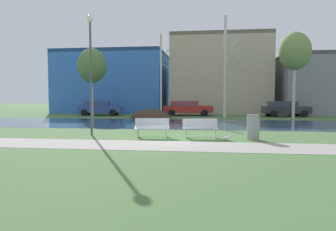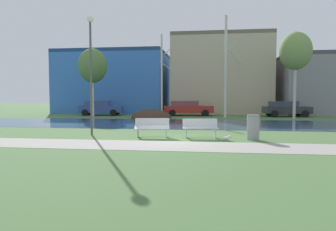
# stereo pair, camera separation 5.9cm
# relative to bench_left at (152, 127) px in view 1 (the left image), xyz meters

# --- Properties ---
(ground_plane) EXTENTS (120.00, 120.00, 0.00)m
(ground_plane) POSITION_rel_bench_left_xyz_m (1.13, 9.36, -0.47)
(ground_plane) COLOR #4C703D
(paved_path_strip) EXTENTS (60.00, 2.36, 0.01)m
(paved_path_strip) POSITION_rel_bench_left_xyz_m (1.13, -2.46, -0.47)
(paved_path_strip) COLOR #9E998E
(paved_path_strip) RESTS_ON ground
(river_band) EXTENTS (80.00, 7.85, 0.01)m
(river_band) POSITION_rel_bench_left_xyz_m (1.13, 7.20, -0.47)
(river_band) COLOR #33516B
(river_band) RESTS_ON ground
(soil_mound) EXTENTS (3.55, 3.43, 1.55)m
(soil_mound) POSITION_rel_bench_left_xyz_m (-2.36, 12.36, -0.47)
(soil_mound) COLOR #423021
(soil_mound) RESTS_ON ground
(bench_left) EXTENTS (1.66, 0.78, 0.87)m
(bench_left) POSITION_rel_bench_left_xyz_m (0.00, 0.00, 0.00)
(bench_left) COLOR silver
(bench_left) RESTS_ON ground
(bench_right) EXTENTS (1.66, 0.78, 0.87)m
(bench_right) POSITION_rel_bench_left_xyz_m (2.23, 0.00, 0.00)
(bench_right) COLOR silver
(bench_right) RESTS_ON ground
(trash_bin) EXTENTS (0.55, 0.55, 1.09)m
(trash_bin) POSITION_rel_bench_left_xyz_m (4.52, -0.34, 0.09)
(trash_bin) COLOR gray
(trash_bin) RESTS_ON ground
(seagull) EXTENTS (0.39, 0.15, 0.24)m
(seagull) POSITION_rel_bench_left_xyz_m (3.37, -0.82, -0.34)
(seagull) COLOR white
(seagull) RESTS_ON ground
(streetlamp) EXTENTS (0.32, 0.32, 5.77)m
(streetlamp) POSITION_rel_bench_left_xyz_m (-3.09, 0.40, 3.34)
(streetlamp) COLOR #4C4C51
(streetlamp) RESTS_ON ground
(birch_far_left) EXTENTS (2.61, 2.61, 6.29)m
(birch_far_left) POSITION_rel_bench_left_xyz_m (-7.98, 13.22, 4.24)
(birch_far_left) COLOR beige
(birch_far_left) RESTS_ON ground
(birch_left) EXTENTS (1.47, 2.24, 7.57)m
(birch_left) POSITION_rel_bench_left_xyz_m (-1.64, 13.88, 3.37)
(birch_left) COLOR beige
(birch_left) RESTS_ON ground
(birch_center_left) EXTENTS (1.44, 2.53, 9.06)m
(birch_center_left) POSITION_rel_bench_left_xyz_m (4.13, 13.94, 4.13)
(birch_center_left) COLOR beige
(birch_center_left) RESTS_ON ground
(birch_center) EXTENTS (2.65, 2.65, 7.33)m
(birch_center) POSITION_rel_bench_left_xyz_m (9.84, 13.23, 5.20)
(birch_center) COLOR beige
(birch_center) RESTS_ON ground
(parked_van_nearest_blue) EXTENTS (4.40, 2.27, 1.46)m
(parked_van_nearest_blue) POSITION_rel_bench_left_xyz_m (-8.17, 15.65, 0.30)
(parked_van_nearest_blue) COLOR #2D4793
(parked_van_nearest_blue) RESTS_ON ground
(parked_sedan_second_red) EXTENTS (4.94, 2.38, 1.45)m
(parked_sedan_second_red) POSITION_rel_bench_left_xyz_m (0.57, 16.23, 0.30)
(parked_sedan_second_red) COLOR maroon
(parked_sedan_second_red) RESTS_ON ground
(parked_hatch_third_dark) EXTENTS (4.33, 2.33, 1.45)m
(parked_hatch_third_dark) POSITION_rel_bench_left_xyz_m (9.80, 15.89, 0.30)
(parked_hatch_third_dark) COLOR #282B30
(parked_hatch_third_dark) RESTS_ON ground
(building_blue_store) EXTENTS (12.44, 9.42, 7.18)m
(building_blue_store) POSITION_rel_bench_left_xyz_m (-8.74, 22.83, 3.12)
(building_blue_store) COLOR #3870C6
(building_blue_store) RESTS_ON ground
(building_beige_block) EXTENTS (10.92, 8.53, 8.79)m
(building_beige_block) POSITION_rel_bench_left_xyz_m (3.96, 22.91, 3.92)
(building_beige_block) COLOR #BCAD8E
(building_beige_block) RESTS_ON ground
(building_grey_warehouse) EXTENTS (11.01, 9.93, 6.36)m
(building_grey_warehouse) POSITION_rel_bench_left_xyz_m (15.90, 22.33, 2.71)
(building_grey_warehouse) COLOR gray
(building_grey_warehouse) RESTS_ON ground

